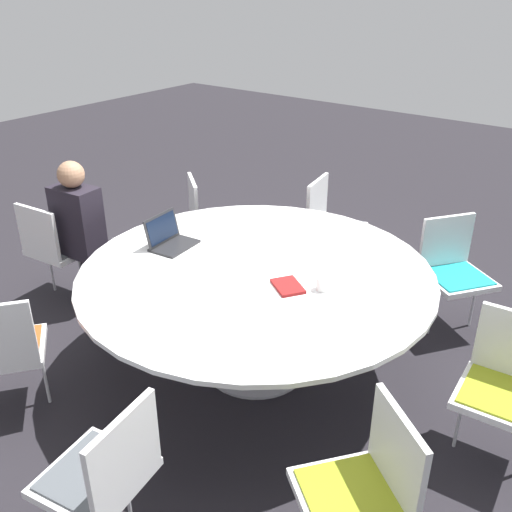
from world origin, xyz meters
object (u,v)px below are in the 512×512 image
Objects in this scene: chair_5 at (453,266)px; chair_4 at (507,380)px; chair_0 at (54,244)px; person_0 at (80,224)px; chair_3 at (366,485)px; laptop at (169,238)px; chair_1 at (2,346)px; spiral_notebook at (288,286)px; chair_6 at (330,220)px; coffee_cup at (324,283)px; chair_2 at (105,471)px; chair_7 at (209,216)px.

chair_4 is at bearing 67.39° from chair_5.
chair_0 is 0.32m from person_0.
chair_5 is at bearing -62.33° from chair_4.
chair_5 is (-2.17, -0.41, 0.00)m from chair_3.
chair_1 is at bearing 165.75° from laptop.
laptop is at bearing 2.24° from chair_4.
chair_1 reaches higher than spiral_notebook.
chair_4 is 2.56× the size of laptop.
chair_1 and chair_6 have the same top height.
person_0 is (0.32, -3.11, 0.20)m from chair_4.
spiral_notebook is at bearing 11.62° from chair_6.
chair_0 is 1.38m from chair_1.
coffee_cup is at bearing -90.06° from laptop.
chair_0 is at bearing -24.34° from chair_5.
coffee_cup is (-1.55, 0.15, 0.28)m from chair_2.
chair_5 is at bearing -20.01° from chair_2.
chair_0 and chair_4 have the same top height.
spiral_notebook is at bearing 6.87° from chair_4.
chair_1 is 1.89m from coffee_cup.
chair_1 and chair_4 have the same top height.
chair_5 is at bearing -41.32° from chair_3.
laptop is (0.99, 0.53, 0.30)m from chair_7.
person_0 is at bearing -87.50° from spiral_notebook.
chair_4 is 1.00× the size of chair_7.
spiral_notebook is 0.21m from coffee_cup.
coffee_cup reaches higher than spiral_notebook.
person_0 reaches higher than chair_3.
chair_7 is (0.36, -2.06, 0.00)m from chair_5.
chair_1 is 2.56× the size of laptop.
chair_6 is (-1.75, 1.49, 0.00)m from chair_0.
chair_5 is at bearing 69.78° from chair_6.
chair_2 reaches higher than spiral_notebook.
chair_2 is 1.00× the size of chair_7.
spiral_notebook is (-1.20, 1.16, 0.25)m from chair_1.
chair_2 is 3.07m from chair_6.
chair_2 is at bearing 50.21° from chair_4.
chair_5 and chair_7 have the same top height.
person_0 is 3.62× the size of laptop.
chair_2 is 2.35m from person_0.
laptop is 1.16m from coffee_cup.
chair_4 is at bearing -21.82° from chair_1.
chair_3 is at bearing 3.33° from chair_7.
chair_7 reaches higher than coffee_cup.
person_0 is at bearing -47.30° from chair_6.
chair_1 is 1.24m from laptop.
chair_0 is 2.29m from chair_6.
chair_4 is 2.25m from laptop.
chair_7 is at bearing 57.53° from chair_0.
chair_4 is at bearing 44.64° from chair_6.
chair_6 is at bearing 72.22° from chair_7.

